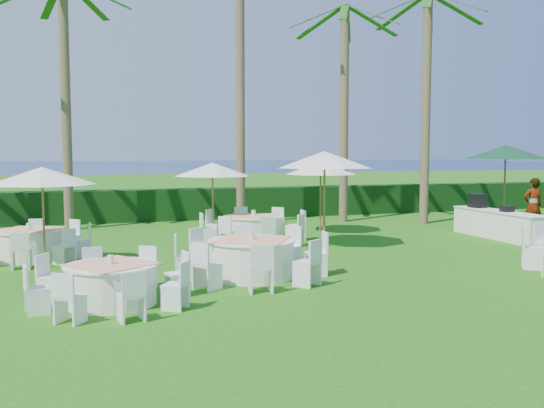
{
  "coord_description": "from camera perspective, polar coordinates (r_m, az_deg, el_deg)",
  "views": [
    {
      "loc": [
        -4.4,
        -11.39,
        2.66
      ],
      "look_at": [
        0.37,
        3.42,
        1.3
      ],
      "focal_mm": 40.0,
      "sensor_mm": 36.0,
      "label": 1
    }
  ],
  "objects": [
    {
      "name": "hedge",
      "position": [
        23.89,
        -7.15,
        0.01
      ],
      "size": [
        34.0,
        1.0,
        1.2
      ],
      "primitive_type": "cube",
      "color": "black",
      "rests_on": "ground"
    },
    {
      "name": "umbrella_green",
      "position": [
        23.61,
        21.14,
        4.58
      ],
      "size": [
        2.87,
        2.87,
        2.88
      ],
      "color": "brown",
      "rests_on": "ground"
    },
    {
      "name": "ground",
      "position": [
        12.5,
        3.23,
        -7.3
      ],
      "size": [
        120.0,
        120.0,
        0.0
      ],
      "primitive_type": "plane",
      "color": "#205B0F",
      "rests_on": "ground"
    },
    {
      "name": "umbrella_b",
      "position": [
        16.8,
        4.97,
        4.18
      ],
      "size": [
        2.7,
        2.7,
        2.66
      ],
      "color": "brown",
      "rests_on": "ground"
    },
    {
      "name": "ocean",
      "position": [
        113.51,
        -15.63,
        3.47
      ],
      "size": [
        260.0,
        260.0,
        0.0
      ],
      "primitive_type": "plane",
      "color": "#060C42",
      "rests_on": "ground"
    },
    {
      "name": "palm_c",
      "position": [
        22.09,
        -3.01,
        12.4
      ],
      "size": [
        4.32,
        4.32,
        10.07
      ],
      "color": "brown",
      "rests_on": "ground"
    },
    {
      "name": "palm_d",
      "position": [
        23.06,
        6.82,
        9.46
      ],
      "size": [
        4.41,
        4.04,
        8.04
      ],
      "color": "brown",
      "rests_on": "ground"
    },
    {
      "name": "umbrella_c",
      "position": [
        18.19,
        -5.62,
        3.25
      ],
      "size": [
        2.28,
        2.28,
        2.32
      ],
      "color": "brown",
      "rests_on": "ground"
    },
    {
      "name": "palm_e",
      "position": [
        22.96,
        14.31,
        9.68
      ],
      "size": [
        4.41,
        4.06,
        8.29
      ],
      "color": "brown",
      "rests_on": "ground"
    },
    {
      "name": "banquet_table_a",
      "position": [
        10.97,
        -14.91,
        -7.2
      ],
      "size": [
        2.82,
        2.82,
        0.87
      ],
      "color": "white",
      "rests_on": "ground"
    },
    {
      "name": "banquet_table_b",
      "position": [
        12.82,
        -1.93,
        -5.04
      ],
      "size": [
        3.24,
        3.24,
        0.98
      ],
      "color": "white",
      "rests_on": "ground"
    },
    {
      "name": "palm_b",
      "position": [
        21.61,
        -18.86,
        9.97
      ],
      "size": [
        4.36,
        4.26,
        8.37
      ],
      "color": "brown",
      "rests_on": "ground"
    },
    {
      "name": "staff_person",
      "position": [
        21.48,
        23.35,
        -0.12
      ],
      "size": [
        0.72,
        0.54,
        1.8
      ],
      "primitive_type": "imported",
      "rotation": [
        0.0,
        0.0,
        2.97
      ],
      "color": "gray",
      "rests_on": "ground"
    },
    {
      "name": "umbrella_a",
      "position": [
        14.62,
        -20.82,
        2.49
      ],
      "size": [
        2.35,
        2.35,
        2.31
      ],
      "color": "brown",
      "rests_on": "ground"
    },
    {
      "name": "banquet_table_d",
      "position": [
        16.09,
        -21.88,
        -3.48
      ],
      "size": [
        2.93,
        2.93,
        0.9
      ],
      "color": "white",
      "rests_on": "ground"
    },
    {
      "name": "umbrella_d",
      "position": [
        19.7,
        4.6,
        3.39
      ],
      "size": [
        2.38,
        2.38,
        2.32
      ],
      "color": "brown",
      "rests_on": "ground"
    },
    {
      "name": "banquet_table_e",
      "position": [
        17.68,
        -1.75,
        -2.31
      ],
      "size": [
        3.12,
        3.12,
        0.95
      ],
      "color": "white",
      "rests_on": "ground"
    },
    {
      "name": "buffet_table",
      "position": [
        19.8,
        20.48,
        -1.72
      ],
      "size": [
        0.8,
        3.66,
        1.3
      ],
      "color": "white",
      "rests_on": "ground"
    }
  ]
}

